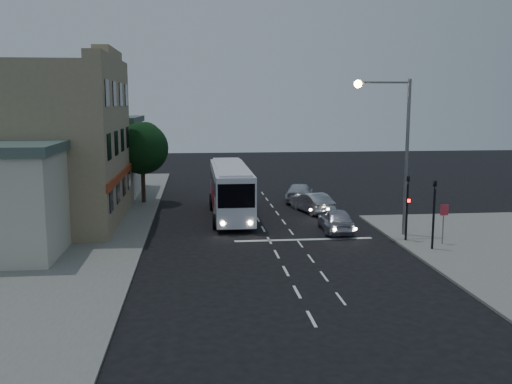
{
  "coord_description": "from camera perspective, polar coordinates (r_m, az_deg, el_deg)",
  "views": [
    {
      "loc": [
        -4.09,
        -29.45,
        7.8
      ],
      "look_at": [
        -0.35,
        5.92,
        2.2
      ],
      "focal_mm": 40.0,
      "sensor_mm": 36.0,
      "label": 1
    }
  ],
  "objects": [
    {
      "name": "low_building_north",
      "position": [
        50.53,
        -16.77,
        3.56
      ],
      "size": [
        9.4,
        9.4,
        6.5
      ],
      "color": "beige",
      "rests_on": "sidewalk_far"
    },
    {
      "name": "streetlight",
      "position": [
        33.71,
        13.86,
        5.17
      ],
      "size": [
        3.32,
        0.44,
        9.0
      ],
      "color": "slate",
      "rests_on": "sidewalk_near"
    },
    {
      "name": "main_building",
      "position": [
        38.82,
        -20.81,
        4.46
      ],
      "size": [
        10.12,
        12.0,
        11.0
      ],
      "color": "#9A8966",
      "rests_on": "sidewalk_far"
    },
    {
      "name": "sidewalk_far",
      "position": [
        39.26,
        -19.05,
        -2.92
      ],
      "size": [
        12.0,
        50.0,
        0.12
      ],
      "primitive_type": "cube",
      "color": "slate",
      "rests_on": "ground"
    },
    {
      "name": "car_sedan_a",
      "position": [
        40.92,
        5.67,
        -1.07
      ],
      "size": [
        2.56,
        4.59,
        1.43
      ],
      "primitive_type": "imported",
      "rotation": [
        0.0,
        0.0,
        3.39
      ],
      "color": "#A2A4AD",
      "rests_on": "ground"
    },
    {
      "name": "traffic_signal_side",
      "position": [
        31.31,
        17.39,
        -1.36
      ],
      "size": [
        0.18,
        0.15,
        4.1
      ],
      "color": "black",
      "rests_on": "sidewalk_near"
    },
    {
      "name": "road_markings",
      "position": [
        34.1,
        3.21,
        -4.28
      ],
      "size": [
        8.0,
        30.55,
        0.01
      ],
      "color": "silver",
      "rests_on": "ground"
    },
    {
      "name": "regulatory_sign",
      "position": [
        32.73,
        18.26,
        -2.44
      ],
      "size": [
        0.45,
        0.12,
        2.2
      ],
      "color": "slate",
      "rests_on": "sidewalk_near"
    },
    {
      "name": "car_suv",
      "position": [
        35.01,
        7.99,
        -2.78
      ],
      "size": [
        1.95,
        4.39,
        1.47
      ],
      "primitive_type": "imported",
      "rotation": [
        0.0,
        0.0,
        3.09
      ],
      "color": "#A6A6B7",
      "rests_on": "ground"
    },
    {
      "name": "ground",
      "position": [
        30.74,
        1.82,
        -5.76
      ],
      "size": [
        120.0,
        120.0,
        0.0
      ],
      "primitive_type": "plane",
      "color": "black"
    },
    {
      "name": "car_sedan_b",
      "position": [
        45.38,
        4.36,
        -0.06
      ],
      "size": [
        3.12,
        5.26,
        1.43
      ],
      "primitive_type": "imported",
      "rotation": [
        0.0,
        0.0,
        2.9
      ],
      "color": "silver",
      "rests_on": "ground"
    },
    {
      "name": "traffic_signal_main",
      "position": [
        32.85,
        14.91,
        -0.78
      ],
      "size": [
        0.25,
        0.35,
        4.1
      ],
      "color": "black",
      "rests_on": "sidewalk_near"
    },
    {
      "name": "tour_bus",
      "position": [
        39.29,
        -2.57,
        0.32
      ],
      "size": [
        2.73,
        11.55,
        3.54
      ],
      "rotation": [
        0.0,
        0.0,
        0.0
      ],
      "color": "white",
      "rests_on": "ground"
    },
    {
      "name": "street_tree",
      "position": [
        44.78,
        -11.33,
        4.54
      ],
      "size": [
        4.0,
        4.0,
        6.2
      ],
      "color": "black",
      "rests_on": "sidewalk_far"
    }
  ]
}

